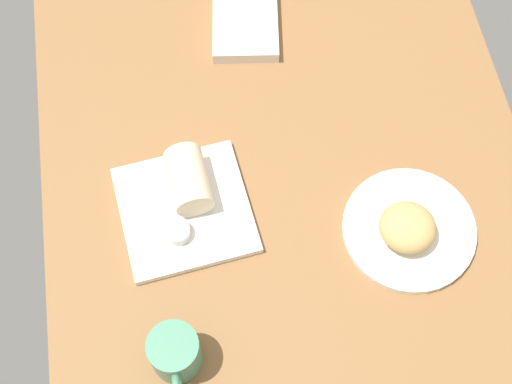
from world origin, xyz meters
TOP-DOWN VIEW (x-y plane):
  - dining_table at (0.00, 0.00)cm, footprint 110.00×90.00cm
  - round_plate at (22.13, 19.24)cm, footprint 23.72×23.72cm
  - scone_pastry at (23.12, 18.04)cm, footprint 13.29×13.41cm
  - square_plate at (12.05, -19.51)cm, footprint 25.09×25.09cm
  - sauce_cup at (16.81, -21.36)cm, footprint 4.71×4.71cm
  - breakfast_wrap at (8.24, -18.03)cm, footprint 11.96×7.91cm
  - book_stack at (-26.76, -2.47)cm, footprint 18.88×15.38cm
  - coffee_mug at (38.65, -23.98)cm, footprint 13.21×8.32cm

SIDE VIEW (x-z plane):
  - dining_table at x=0.00cm, z-range 0.00..4.00cm
  - round_plate at x=22.13cm, z-range 4.00..5.40cm
  - square_plate at x=12.05cm, z-range 4.00..5.60cm
  - book_stack at x=-26.76cm, z-range 4.00..6.63cm
  - sauce_cup at x=16.81cm, z-range 5.69..7.91cm
  - scone_pastry at x=23.12cm, z-range 5.40..11.32cm
  - coffee_mug at x=38.65cm, z-range 4.10..13.31cm
  - breakfast_wrap at x=8.24cm, z-range 5.60..12.52cm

